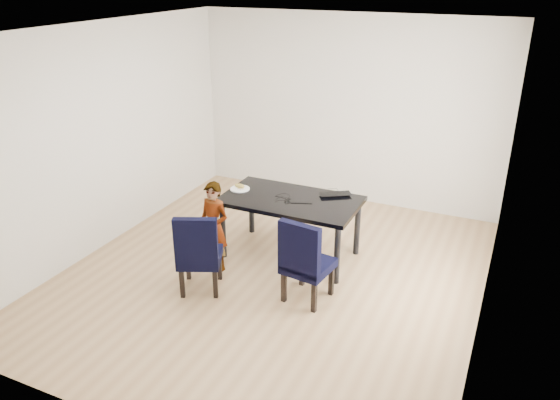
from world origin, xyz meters
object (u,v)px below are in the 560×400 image
at_px(laptop, 334,193).
at_px(chair_left, 200,250).
at_px(child, 214,227).
at_px(plate, 240,189).
at_px(chair_right, 308,259).
at_px(dining_table, 290,227).

bearing_deg(laptop, chair_left, 21.57).
bearing_deg(child, chair_left, -71.91).
height_order(child, plate, child).
xyz_separation_m(chair_left, plate, (-0.10, 1.09, 0.29)).
height_order(child, laptop, child).
bearing_deg(chair_left, child, 76.85).
bearing_deg(laptop, plate, -16.09).
bearing_deg(chair_right, plate, 154.81).
bearing_deg(child, chair_right, 1.47).
distance_m(child, plate, 0.69).
relative_size(dining_table, chair_left, 1.72).
relative_size(child, plate, 4.45).
relative_size(chair_right, laptop, 2.55).
xyz_separation_m(chair_left, chair_right, (1.13, 0.30, 0.01)).
xyz_separation_m(chair_right, laptop, (-0.13, 1.13, 0.29)).
bearing_deg(plate, chair_left, -84.99).
xyz_separation_m(chair_left, child, (-0.08, 0.43, 0.07)).
distance_m(chair_left, child, 0.45).
xyz_separation_m(chair_left, laptop, (1.00, 1.43, 0.30)).
distance_m(chair_right, child, 1.22).
distance_m(chair_right, laptop, 1.17).
bearing_deg(chair_right, dining_table, 132.42).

